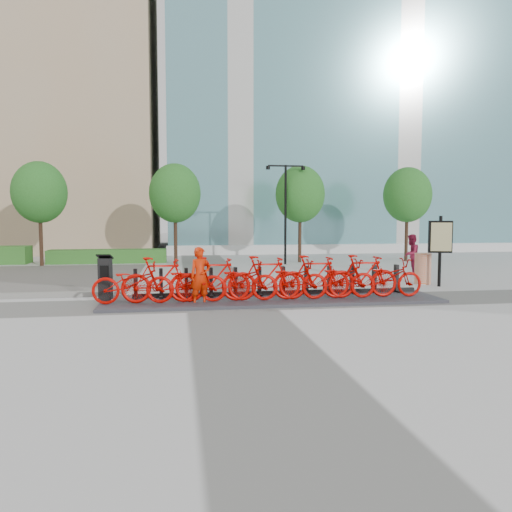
{
  "coord_description": "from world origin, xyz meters",
  "views": [
    {
      "loc": [
        -1.39,
        -13.69,
        2.42
      ],
      "look_at": [
        1.0,
        1.5,
        1.2
      ],
      "focal_mm": 35.0,
      "sensor_mm": 36.0,
      "label": 1
    }
  ],
  "objects": [
    {
      "name": "dock_pad",
      "position": [
        1.3,
        0.3,
        0.04
      ],
      "size": [
        9.6,
        2.4,
        0.08
      ],
      "primitive_type": "cube",
      "color": "#393941",
      "rests_on": "ground"
    },
    {
      "name": "tree_0",
      "position": [
        -8.0,
        12.0,
        3.59
      ],
      "size": [
        2.6,
        2.6,
        5.1
      ],
      "color": "#3E291B",
      "rests_on": "ground"
    },
    {
      "name": "hedge_b",
      "position": [
        -5.0,
        13.2,
        0.35
      ],
      "size": [
        6.0,
        1.2,
        0.7
      ],
      "primitive_type": "cube",
      "color": "#357537",
      "rests_on": "ground"
    },
    {
      "name": "bike_6",
      "position": [
        1.72,
        -0.05,
        0.64
      ],
      "size": [
        2.14,
        0.75,
        1.12
      ],
      "primitive_type": "imported",
      "rotation": [
        0.0,
        0.0,
        1.57
      ],
      "color": "#C10500",
      "rests_on": "dock_pad"
    },
    {
      "name": "bike_3",
      "position": [
        -0.44,
        -0.05,
        0.7
      ],
      "size": [
        2.07,
        0.59,
        1.25
      ],
      "primitive_type": "imported",
      "rotation": [
        0.0,
        0.0,
        1.57
      ],
      "color": "#C10500",
      "rests_on": "dock_pad"
    },
    {
      "name": "construction_barrel",
      "position": [
        7.3,
        2.96,
        0.55
      ],
      "size": [
        0.75,
        0.75,
        1.11
      ],
      "primitive_type": "cylinder",
      "rotation": [
        0.0,
        0.0,
        0.4
      ],
      "color": "#DA4201",
      "rests_on": "ground"
    },
    {
      "name": "streetlamp",
      "position": [
        4.0,
        11.0,
        3.13
      ],
      "size": [
        2.0,
        0.2,
        5.0
      ],
      "color": "black",
      "rests_on": "ground"
    },
    {
      "name": "glass_building",
      "position": [
        14.0,
        26.0,
        12.0
      ],
      "size": [
        32.0,
        16.0,
        24.0
      ],
      "primitive_type": "cube",
      "color": "#5DA1A9",
      "rests_on": "ground"
    },
    {
      "name": "map_sign",
      "position": [
        7.55,
        2.26,
        1.62
      ],
      "size": [
        0.8,
        0.35,
        2.44
      ],
      "rotation": [
        0.0,
        0.0,
        -0.31
      ],
      "color": "black",
      "rests_on": "ground"
    },
    {
      "name": "bike_4",
      "position": [
        0.28,
        -0.05,
        0.64
      ],
      "size": [
        2.14,
        0.75,
        1.12
      ],
      "primitive_type": "imported",
      "rotation": [
        0.0,
        0.0,
        1.57
      ],
      "color": "#C10500",
      "rests_on": "dock_pad"
    },
    {
      "name": "bike_10",
      "position": [
        4.6,
        -0.05,
        0.64
      ],
      "size": [
        2.14,
        0.75,
        1.12
      ],
      "primitive_type": "imported",
      "rotation": [
        0.0,
        0.0,
        1.57
      ],
      "color": "#C10500",
      "rests_on": "dock_pad"
    },
    {
      "name": "bike_7",
      "position": [
        2.44,
        -0.05,
        0.7
      ],
      "size": [
        2.07,
        0.59,
        1.25
      ],
      "primitive_type": "imported",
      "rotation": [
        0.0,
        0.0,
        1.57
      ],
      "color": "#C10500",
      "rests_on": "dock_pad"
    },
    {
      "name": "bike_5",
      "position": [
        1.0,
        -0.05,
        0.7
      ],
      "size": [
        2.07,
        0.59,
        1.25
      ],
      "primitive_type": "imported",
      "rotation": [
        0.0,
        0.0,
        1.57
      ],
      "color": "#C10500",
      "rests_on": "dock_pad"
    },
    {
      "name": "bike_1",
      "position": [
        -1.88,
        -0.05,
        0.7
      ],
      "size": [
        2.07,
        0.59,
        1.25
      ],
      "primitive_type": "imported",
      "rotation": [
        0.0,
        0.0,
        1.57
      ],
      "color": "#C10500",
      "rests_on": "dock_pad"
    },
    {
      "name": "tree_1",
      "position": [
        -1.5,
        12.0,
        3.59
      ],
      "size": [
        2.6,
        2.6,
        5.1
      ],
      "color": "#3E291B",
      "rests_on": "ground"
    },
    {
      "name": "bike_2",
      "position": [
        -1.16,
        -0.05,
        0.64
      ],
      "size": [
        2.14,
        0.75,
        1.12
      ],
      "primitive_type": "imported",
      "rotation": [
        0.0,
        0.0,
        1.57
      ],
      "color": "#C10500",
      "rests_on": "dock_pad"
    },
    {
      "name": "bike_8",
      "position": [
        3.16,
        -0.05,
        0.64
      ],
      "size": [
        2.14,
        0.75,
        1.12
      ],
      "primitive_type": "imported",
      "rotation": [
        0.0,
        0.0,
        1.57
      ],
      "color": "#C10500",
      "rests_on": "dock_pad"
    },
    {
      "name": "ground",
      "position": [
        0.0,
        0.0,
        0.0
      ],
      "size": [
        120.0,
        120.0,
        0.0
      ],
      "primitive_type": "plane",
      "color": "#B8B8B8"
    },
    {
      "name": "worker_red",
      "position": [
        -0.79,
        -0.15,
        0.8
      ],
      "size": [
        0.67,
        0.54,
        1.59
      ],
      "primitive_type": "imported",
      "rotation": [
        0.0,
        0.0,
        0.3
      ],
      "color": "red",
      "rests_on": "ground"
    },
    {
      "name": "dock_rail_posts",
      "position": [
        1.36,
        0.77,
        0.51
      ],
      "size": [
        8.02,
        0.5,
        0.85
      ],
      "primitive_type": null,
      "color": "black",
      "rests_on": "dock_pad"
    },
    {
      "name": "kiosk",
      "position": [
        -3.39,
        0.52,
        0.71
      ],
      "size": [
        0.45,
        0.4,
        1.31
      ],
      "rotation": [
        0.0,
        0.0,
        -0.16
      ],
      "color": "black",
      "rests_on": "dock_pad"
    },
    {
      "name": "tree_2",
      "position": [
        5.0,
        12.0,
        3.59
      ],
      "size": [
        2.6,
        2.6,
        5.1
      ],
      "color": "#3E291B",
      "rests_on": "ground"
    },
    {
      "name": "bike_0",
      "position": [
        -2.6,
        -0.05,
        0.64
      ],
      "size": [
        2.14,
        0.75,
        1.12
      ],
      "primitive_type": "imported",
      "rotation": [
        0.0,
        0.0,
        1.57
      ],
      "color": "#C10500",
      "rests_on": "dock_pad"
    },
    {
      "name": "bike_9",
      "position": [
        3.88,
        -0.05,
        0.7
      ],
      "size": [
        2.07,
        0.59,
        1.25
      ],
      "primitive_type": "imported",
      "rotation": [
        0.0,
        0.0,
        1.57
      ],
      "color": "#C10500",
      "rests_on": "dock_pad"
    },
    {
      "name": "pedestrian",
      "position": [
        8.22,
        5.76,
        0.84
      ],
      "size": [
        1.04,
        1.02,
        1.68
      ],
      "primitive_type": "imported",
      "rotation": [
        0.0,
        0.0,
        3.86
      ],
      "color": "maroon",
      "rests_on": "ground"
    },
    {
      "name": "tree_3",
      "position": [
        11.0,
        12.0,
        3.59
      ],
      "size": [
        2.6,
        2.6,
        5.1
      ],
      "color": "#3E291B",
      "rests_on": "ground"
    }
  ]
}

